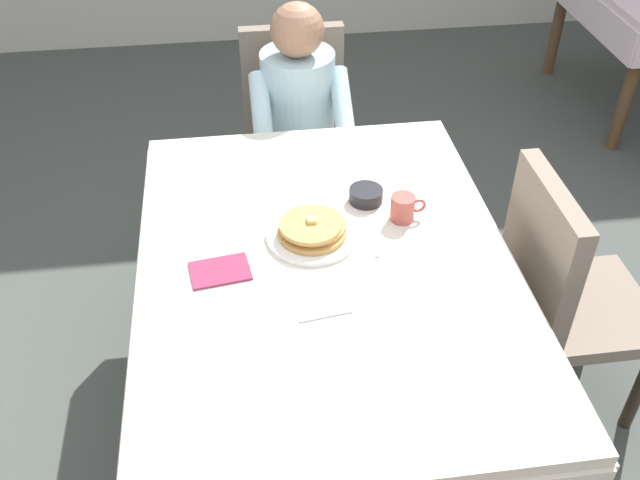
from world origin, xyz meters
The scene contains 13 objects.
ground_plane centered at (0.00, 0.00, 0.00)m, with size 14.00×14.00×0.00m, color #474C47.
dining_table_main centered at (0.00, 0.00, 0.65)m, with size 1.12×1.52×0.74m.
chair_diner centered at (0.03, 1.17, 0.53)m, with size 0.44×0.45×0.93m.
diner_person centered at (0.03, 1.01, 0.67)m, with size 0.40×0.43×1.12m.
chair_right_side centered at (0.77, 0.00, 0.53)m, with size 0.45×0.44×0.93m.
plate_breakfast centered at (-0.03, 0.11, 0.75)m, with size 0.28×0.28×0.02m, color white.
breakfast_stack centered at (-0.03, 0.11, 0.78)m, with size 0.21×0.21×0.06m.
cup_coffee centered at (0.27, 0.16, 0.78)m, with size 0.11×0.08×0.08m.
bowl_butter centered at (0.17, 0.27, 0.76)m, with size 0.11×0.11×0.04m, color black.
fork_left_of_plate centered at (-0.22, 0.09, 0.74)m, with size 0.18×0.01×0.01m, color silver.
knife_right_of_plate centered at (0.16, 0.09, 0.74)m, with size 0.20×0.01×0.01m, color silver.
spoon_near_edge centered at (-0.03, -0.23, 0.74)m, with size 0.15×0.01×0.01m, color silver.
napkin_folded centered at (-0.31, -0.01, 0.74)m, with size 0.17×0.12×0.01m, color #8C2D4C.
Camera 1 is at (-0.23, -1.58, 2.11)m, focal length 40.11 mm.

